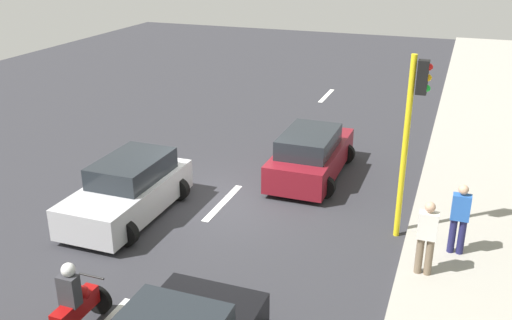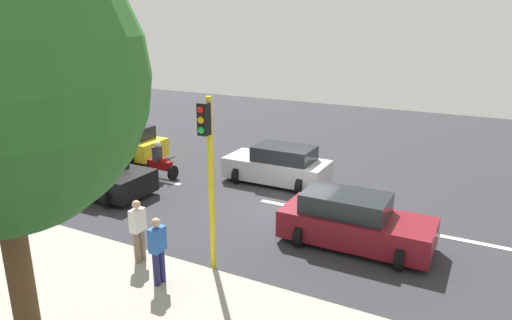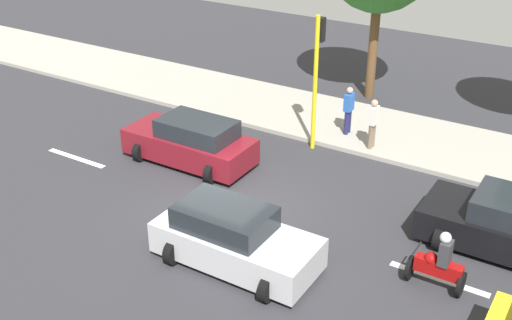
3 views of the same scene
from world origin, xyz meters
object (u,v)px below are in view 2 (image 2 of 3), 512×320
car_black (97,174)px  car_maroon (354,222)px  motorcycle (160,163)px  car_yellow_cab (122,142)px  traffic_light_corner (208,162)px  car_silver (278,166)px  pedestrian_by_tree (158,249)px  pedestrian_near_signal (138,229)px

car_black → car_maroon: bearing=91.9°
car_maroon → motorcycle: size_ratio=2.76×
car_black → car_yellow_cab: 4.69m
traffic_light_corner → car_maroon: bearing=137.5°
car_silver → car_maroon: bearing=47.5°
car_black → car_yellow_cab: (-3.97, -2.50, -0.00)m
pedestrian_by_tree → traffic_light_corner: traffic_light_corner is taller
pedestrian_by_tree → traffic_light_corner: 2.36m
pedestrian_by_tree → motorcycle: bearing=-141.2°
car_maroon → motorcycle: 8.89m
car_black → pedestrian_near_signal: 6.13m
motorcycle → car_maroon: bearing=76.3°
car_yellow_cab → car_black: bearing=32.2°
car_maroon → car_yellow_cab: bearing=-106.7°
car_maroon → motorcycle: motorcycle is taller
car_black → traffic_light_corner: bearing=68.1°
car_maroon → traffic_light_corner: bearing=-42.5°
car_maroon → traffic_light_corner: traffic_light_corner is taller
car_maroon → car_silver: bearing=-132.5°
motorcycle → pedestrian_by_tree: pedestrian_by_tree is taller
car_maroon → pedestrian_near_signal: size_ratio=2.50×
car_yellow_cab → pedestrian_by_tree: size_ratio=2.57×
car_black → pedestrian_by_tree: pedestrian_by_tree is taller
car_yellow_cab → motorcycle: 3.84m
car_silver → pedestrian_near_signal: 7.56m
car_yellow_cab → car_silver: bearing=91.0°
pedestrian_near_signal → traffic_light_corner: size_ratio=0.38×
car_black → car_yellow_cab: bearing=-147.8°
motorcycle → pedestrian_near_signal: size_ratio=0.91×
car_maroon → car_silver: 5.61m
car_silver → pedestrian_near_signal: pedestrian_near_signal is taller
traffic_light_corner → motorcycle: bearing=-131.6°
car_maroon → car_yellow_cab: size_ratio=0.98×
car_black → car_silver: bearing=126.7°
car_black → pedestrian_near_signal: size_ratio=2.42×
motorcycle → traffic_light_corner: traffic_light_corner is taller
car_black → car_silver: 6.88m
car_black → pedestrian_by_tree: 7.42m
pedestrian_by_tree → car_maroon: bearing=141.8°
car_black → motorcycle: 2.62m
car_silver → pedestrian_near_signal: size_ratio=2.40×
motorcycle → car_yellow_cab: bearing=-113.9°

